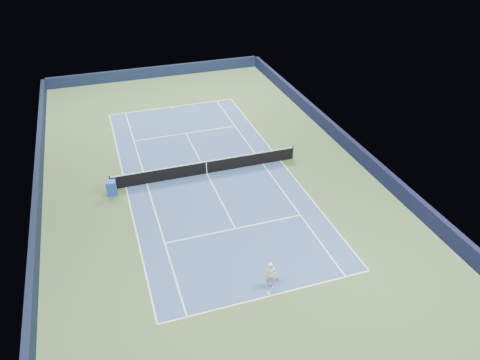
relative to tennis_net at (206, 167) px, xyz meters
name	(u,v)px	position (x,y,z in m)	size (l,w,h in m)	color
ground	(207,173)	(0.00, 0.00, -0.50)	(40.00, 40.00, 0.00)	#36532D
wall_far	(156,72)	(0.00, 19.82, 0.05)	(22.00, 0.35, 1.10)	#101832
wall_right	(347,143)	(10.82, 0.00, 0.05)	(0.35, 40.00, 1.10)	black
wall_left	(37,195)	(-10.82, 0.00, 0.05)	(0.35, 40.00, 1.10)	black
court_surface	(207,173)	(0.00, 0.00, -0.50)	(10.97, 23.77, 0.01)	navy
baseline_far	(172,107)	(0.00, 11.88, -0.50)	(10.97, 0.08, 0.00)	white
baseline_near	(270,296)	(0.00, -11.88, -0.50)	(10.97, 0.08, 0.00)	white
sideline_doubles_right	(281,161)	(5.49, 0.00, -0.50)	(0.08, 23.77, 0.00)	white
sideline_doubles_left	(126,187)	(-5.49, 0.00, -0.50)	(0.08, 23.77, 0.00)	white
sideline_singles_right	(263,164)	(4.12, 0.00, -0.50)	(0.08, 23.77, 0.00)	white
sideline_singles_left	(147,184)	(-4.12, 0.00, -0.50)	(0.08, 23.77, 0.00)	white
service_line_far	(186,133)	(0.00, 6.40, -0.50)	(8.23, 0.08, 0.00)	white
service_line_near	(235,229)	(0.00, -6.40, -0.50)	(8.23, 0.08, 0.00)	white
center_service_line	(207,173)	(0.00, 0.00, -0.50)	(0.08, 12.80, 0.00)	white
center_mark_far	(173,107)	(0.00, 11.73, -0.50)	(0.08, 0.30, 0.00)	white
center_mark_near	(269,294)	(0.00, -11.73, -0.50)	(0.08, 0.30, 0.00)	white
tennis_net	(206,167)	(0.00, 0.00, 0.00)	(12.90, 0.10, 1.07)	black
sponsor_cube	(111,188)	(-6.40, -0.56, -0.01)	(0.65, 0.60, 0.99)	#1C43A8
tennis_player	(271,276)	(0.21, -11.33, 0.27)	(0.77, 1.27, 1.92)	silver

